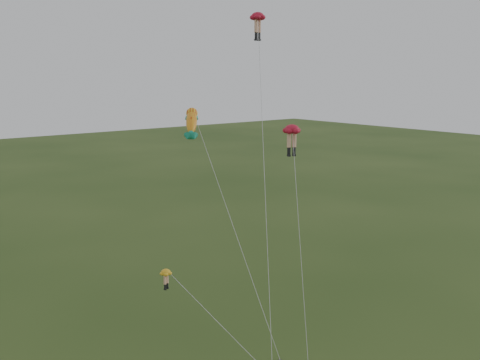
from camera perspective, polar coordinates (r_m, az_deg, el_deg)
legs_kite_red_high at (r=44.56m, az=1.93°, el=16.18°), size 8.73×11.77×24.40m
legs_kite_red_mid at (r=38.37m, az=5.58°, el=4.72°), size 4.02×6.14×15.97m
legs_kite_yellow at (r=33.47m, az=-6.77°, el=-10.99°), size 5.59×6.66×7.79m
fish_kite at (r=39.52m, az=-5.13°, el=6.14°), size 2.55×9.97×17.27m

